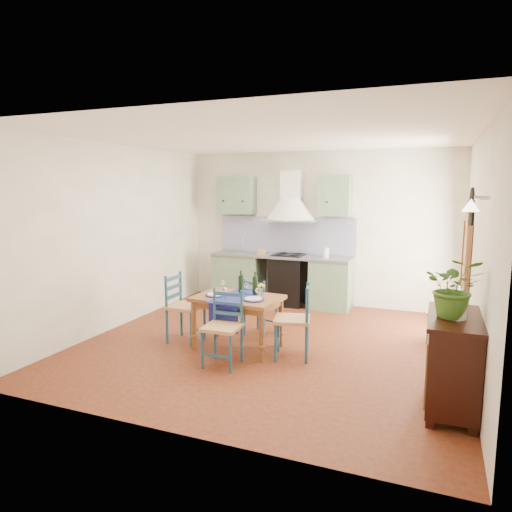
# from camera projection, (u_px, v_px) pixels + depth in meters

# --- Properties ---
(floor) EXTENTS (5.00, 5.00, 0.00)m
(floor) POSITION_uv_depth(u_px,v_px,m) (271.00, 344.00, 6.32)
(floor) COLOR #491C0F
(floor) RESTS_ON ground
(back_wall) EXTENTS (5.00, 0.96, 2.80)m
(back_wall) POSITION_uv_depth(u_px,v_px,m) (289.00, 247.00, 8.44)
(back_wall) COLOR white
(back_wall) RESTS_ON ground
(right_wall) EXTENTS (0.26, 5.00, 2.80)m
(right_wall) POSITION_uv_depth(u_px,v_px,m) (475.00, 256.00, 5.46)
(right_wall) COLOR white
(right_wall) RESTS_ON ground
(left_wall) EXTENTS (0.04, 5.00, 2.80)m
(left_wall) POSITION_uv_depth(u_px,v_px,m) (119.00, 237.00, 7.02)
(left_wall) COLOR white
(left_wall) RESTS_ON ground
(ceiling) EXTENTS (5.00, 5.00, 0.01)m
(ceiling) POSITION_uv_depth(u_px,v_px,m) (272.00, 136.00, 5.90)
(ceiling) COLOR white
(ceiling) RESTS_ON back_wall
(dining_table) EXTENTS (1.17, 0.89, 1.03)m
(dining_table) POSITION_uv_depth(u_px,v_px,m) (238.00, 303.00, 6.06)
(dining_table) COLOR brown
(dining_table) RESTS_ON ground
(chair_near) EXTENTS (0.44, 0.44, 0.91)m
(chair_near) POSITION_uv_depth(u_px,v_px,m) (223.00, 327.00, 5.52)
(chair_near) COLOR navy
(chair_near) RESTS_ON ground
(chair_far) EXTENTS (0.47, 0.47, 0.85)m
(chair_far) POSITION_uv_depth(u_px,v_px,m) (260.00, 306.00, 6.66)
(chair_far) COLOR navy
(chair_far) RESTS_ON ground
(chair_left) EXTENTS (0.45, 0.45, 0.96)m
(chair_left) POSITION_uv_depth(u_px,v_px,m) (184.00, 307.00, 6.38)
(chair_left) COLOR navy
(chair_left) RESTS_ON ground
(chair_right) EXTENTS (0.53, 0.53, 0.95)m
(chair_right) POSITION_uv_depth(u_px,v_px,m) (295.00, 320.00, 5.75)
(chair_right) COLOR navy
(chair_right) RESTS_ON ground
(chair_spare) EXTENTS (0.44, 0.44, 0.80)m
(chair_spare) POSITION_uv_depth(u_px,v_px,m) (446.00, 315.00, 6.28)
(chair_spare) COLOR navy
(chair_spare) RESTS_ON ground
(sideboard) EXTENTS (0.50, 1.05, 0.94)m
(sideboard) POSITION_uv_depth(u_px,v_px,m) (452.00, 359.00, 4.39)
(sideboard) COLOR black
(sideboard) RESTS_ON ground
(potted_plant) EXTENTS (0.52, 0.45, 0.58)m
(potted_plant) POSITION_uv_depth(u_px,v_px,m) (455.00, 288.00, 4.24)
(potted_plant) COLOR #345D1B
(potted_plant) RESTS_ON sideboard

